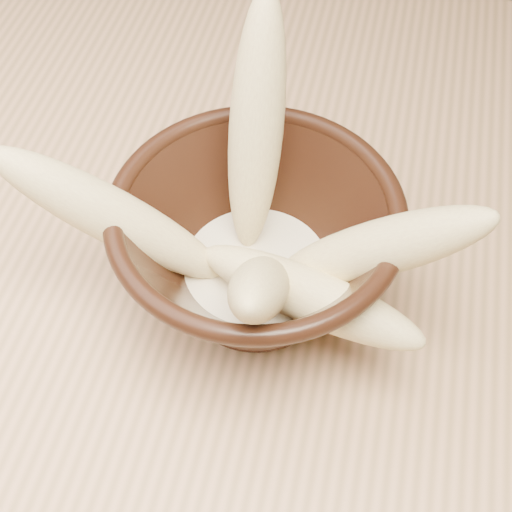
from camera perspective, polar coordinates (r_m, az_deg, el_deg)
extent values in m
plane|color=#A8784F|center=(1.35, -9.06, -16.33)|extent=(4.00, 4.00, 0.00)
cube|color=tan|center=(0.72, -16.45, 4.34)|extent=(1.20, 0.80, 0.04)
cylinder|color=tan|center=(1.19, 19.58, 0.19)|extent=(0.05, 0.05, 0.71)
cylinder|color=black|center=(0.59, 0.00, -2.98)|extent=(0.10, 0.10, 0.01)
cylinder|color=black|center=(0.58, 0.00, -1.76)|extent=(0.09, 0.09, 0.01)
torus|color=black|center=(0.51, 0.00, 3.55)|extent=(0.22, 0.22, 0.01)
cylinder|color=beige|center=(0.57, 0.00, -1.14)|extent=(0.12, 0.12, 0.02)
ellipsoid|color=tan|center=(0.53, 0.02, 10.18)|extent=(0.04, 0.11, 0.20)
ellipsoid|color=tan|center=(0.52, -11.24, 3.04)|extent=(0.18, 0.07, 0.16)
ellipsoid|color=tan|center=(0.50, 9.66, 0.59)|extent=(0.17, 0.05, 0.15)
ellipsoid|color=tan|center=(0.52, 4.21, -3.16)|extent=(0.19, 0.09, 0.05)
ellipsoid|color=tan|center=(0.48, 0.30, -2.56)|extent=(0.05, 0.14, 0.14)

